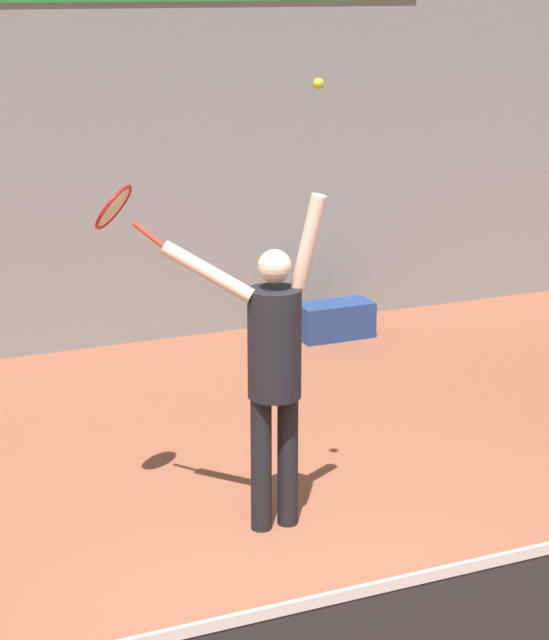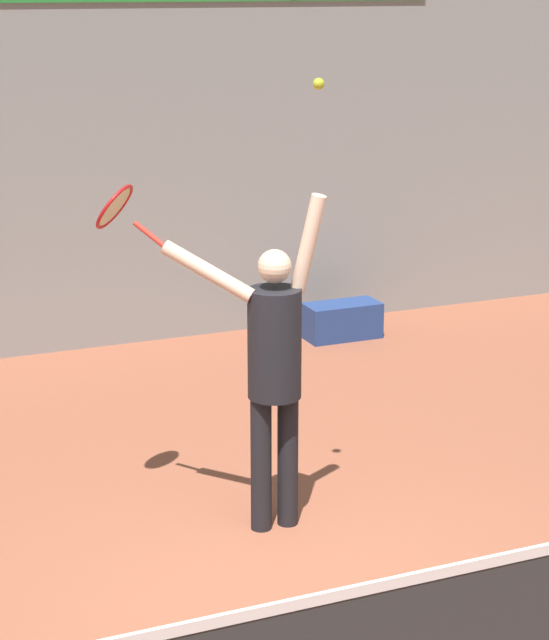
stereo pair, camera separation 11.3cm
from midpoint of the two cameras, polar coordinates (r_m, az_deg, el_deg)
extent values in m
plane|color=#9E563D|center=(6.29, 3.23, -15.23)|extent=(18.00, 18.00, 0.00)
cube|color=gray|center=(10.50, -9.74, 11.79)|extent=(18.00, 0.10, 5.00)
cube|color=white|center=(4.99, 9.08, -12.12)|extent=(8.47, 0.02, 0.05)
cylinder|color=black|center=(7.18, -0.21, -7.12)|extent=(0.13, 0.13, 0.86)
cylinder|color=black|center=(7.25, 1.11, -6.90)|extent=(0.13, 0.13, 0.86)
cylinder|color=black|center=(6.94, 0.47, -1.16)|extent=(0.33, 0.33, 0.68)
sphere|color=beige|center=(6.81, 0.48, 2.66)|extent=(0.20, 0.20, 0.20)
cylinder|color=beige|center=(6.83, 2.14, 3.76)|extent=(0.23, 0.21, 0.61)
cylinder|color=beige|center=(6.85, -2.83, 2.41)|extent=(0.51, 0.44, 0.35)
cylinder|color=red|center=(6.93, -5.70, 4.20)|extent=(0.18, 0.16, 0.16)
torus|color=red|center=(6.99, -7.42, 5.55)|extent=(0.37, 0.39, 0.28)
cylinder|color=beige|center=(6.99, -7.42, 5.55)|extent=(0.31, 0.33, 0.24)
sphere|color=#CCDB2D|center=(6.69, 2.68, 11.54)|extent=(0.07, 0.07, 0.07)
cube|color=navy|center=(11.09, 3.64, -0.03)|extent=(0.72, 0.35, 0.34)
camera|label=1|loc=(0.06, -89.53, 0.14)|focal=65.00mm
camera|label=2|loc=(0.06, 90.47, -0.14)|focal=65.00mm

